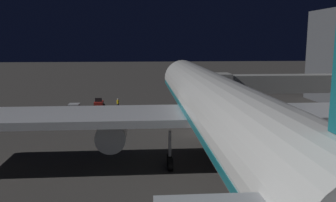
{
  "coord_description": "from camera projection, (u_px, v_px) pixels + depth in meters",
  "views": [
    {
      "loc": [
        6.9,
        45.12,
        12.08
      ],
      "look_at": [
        3.0,
        -5.07,
        3.5
      ],
      "focal_mm": 38.2,
      "sensor_mm": 36.0,
      "label": 1
    }
  ],
  "objects": [
    {
      "name": "traffic_cone_nose_starboard",
      "position": [
        168.0,
        110.0,
        61.51
      ],
      "size": [
        0.36,
        0.36,
        0.55
      ],
      "primitive_type": "cone",
      "color": "orange",
      "rests_on": "ground_plane"
    },
    {
      "name": "traffic_cone_nose_port",
      "position": [
        193.0,
        109.0,
        61.84
      ],
      "size": [
        0.36,
        0.36,
        0.55
      ],
      "primitive_type": "cone",
      "color": "orange",
      "rests_on": "ground_plane"
    },
    {
      "name": "baggage_tug_lead",
      "position": [
        99.0,
        104.0,
        63.99
      ],
      "size": [
        1.86,
        2.54,
        1.95
      ],
      "color": "maroon",
      "rests_on": "ground_plane"
    },
    {
      "name": "ground_crew_near_nose_gear",
      "position": [
        118.0,
        103.0,
        63.57
      ],
      "size": [
        0.4,
        0.4,
        1.86
      ],
      "color": "black",
      "rests_on": "ground_plane"
    },
    {
      "name": "ground_plane",
      "position": [
        194.0,
        133.0,
        46.91
      ],
      "size": [
        320.0,
        320.0,
        0.0
      ],
      "primitive_type": "plane",
      "color": "#383533"
    },
    {
      "name": "baggage_container_mid_row",
      "position": [
        74.0,
        108.0,
        59.88
      ],
      "size": [
        1.74,
        1.79,
        1.59
      ],
      "primitive_type": "cube",
      "color": "#B7BABF",
      "rests_on": "ground_plane"
    },
    {
      "name": "airliner_at_gate",
      "position": [
        215.0,
        108.0,
        33.12
      ],
      "size": [
        52.8,
        59.22,
        18.9
      ],
      "color": "silver",
      "rests_on": "ground_plane"
    },
    {
      "name": "jet_bridge",
      "position": [
        279.0,
        84.0,
        50.9
      ],
      "size": [
        24.09,
        3.4,
        7.49
      ],
      "color": "#9E9E99",
      "rests_on": "ground_plane"
    }
  ]
}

